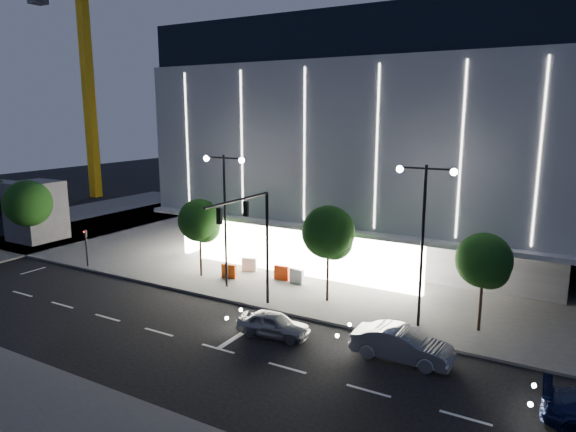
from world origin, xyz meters
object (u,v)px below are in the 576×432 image
(traffic_mast, at_px, (253,230))
(tower_crane, at_px, (91,44))
(ped_signal_far, at_px, (86,244))
(tree_left, at_px, (200,223))
(tree_right, at_px, (484,263))
(car_second, at_px, (402,344))
(barrier_b, at_px, (249,265))
(barrier_d, at_px, (297,276))
(barrier_c, at_px, (282,273))
(street_lamp_west, at_px, (225,202))
(barrier_a, at_px, (229,271))
(tree_mid, at_px, (329,235))
(street_lamp_east, at_px, (423,222))
(car_lead, at_px, (273,324))

(traffic_mast, distance_m, tower_crane, 51.04)
(ped_signal_far, bearing_deg, tree_left, 15.61)
(tree_right, bearing_deg, car_second, -117.82)
(barrier_b, xyz_separation_m, barrier_d, (4.37, -0.67, 0.00))
(barrier_c, height_order, barrier_d, same)
(street_lamp_west, bearing_deg, barrier_a, 121.24)
(ped_signal_far, distance_m, barrier_b, 12.55)
(street_lamp_west, relative_size, tree_left, 1.57)
(tree_mid, relative_size, car_second, 1.28)
(street_lamp_west, bearing_deg, traffic_mast, -33.65)
(street_lamp_east, height_order, tree_mid, street_lamp_east)
(street_lamp_east, bearing_deg, tree_right, 18.63)
(tree_mid, bearing_deg, barrier_a, 176.35)
(barrier_b, distance_m, barrier_d, 4.42)
(ped_signal_far, relative_size, barrier_c, 2.73)
(tree_mid, bearing_deg, ped_signal_far, -172.45)
(street_lamp_east, bearing_deg, barrier_b, 165.20)
(tree_left, relative_size, barrier_d, 5.20)
(tower_crane, height_order, tree_mid, tower_crane)
(traffic_mast, height_order, barrier_a, traffic_mast)
(street_lamp_west, bearing_deg, tower_crane, 149.88)
(traffic_mast, xyz_separation_m, tree_left, (-6.97, 3.68, -0.99))
(tree_right, relative_size, car_lead, 1.41)
(traffic_mast, bearing_deg, tree_mid, 50.58)
(ped_signal_far, xyz_separation_m, tree_mid, (19.03, 2.52, 2.45))
(tower_crane, distance_m, tree_right, 60.22)
(street_lamp_east, distance_m, tree_left, 16.12)
(street_lamp_east, relative_size, barrier_c, 8.18)
(ped_signal_far, xyz_separation_m, tree_right, (28.03, 2.52, 2.00))
(ped_signal_far, bearing_deg, car_second, -5.78)
(car_lead, height_order, barrier_c, car_lead)
(street_lamp_west, distance_m, car_second, 14.87)
(street_lamp_west, height_order, street_lamp_east, same)
(ped_signal_far, bearing_deg, street_lamp_west, 7.13)
(tree_right, height_order, car_second, tree_right)
(tree_right, xyz_separation_m, barrier_a, (-16.95, 0.51, -3.23))
(tower_crane, height_order, tree_left, tower_crane)
(car_lead, bearing_deg, barrier_d, 13.87)
(barrier_c, bearing_deg, barrier_b, 167.52)
(tower_crane, height_order, barrier_d, tower_crane)
(tree_right, distance_m, barrier_b, 17.13)
(traffic_mast, distance_m, tree_mid, 4.82)
(tree_right, height_order, barrier_b, tree_right)
(car_second, bearing_deg, ped_signal_far, 83.94)
(street_lamp_east, relative_size, car_lead, 2.30)
(car_lead, bearing_deg, tree_left, 52.24)
(tree_mid, xyz_separation_m, barrier_b, (-7.63, 2.57, -3.68))
(car_lead, bearing_deg, tree_mid, -10.24)
(tree_right, distance_m, car_lead, 11.53)
(car_lead, xyz_separation_m, barrier_c, (-4.16, 7.91, -0.02))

